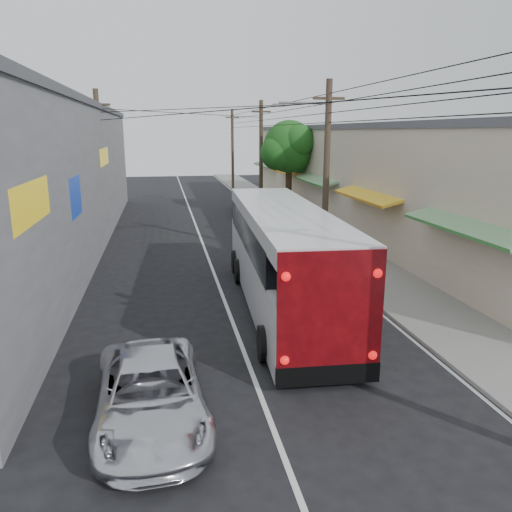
{
  "coord_description": "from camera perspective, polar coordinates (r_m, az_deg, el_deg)",
  "views": [
    {
      "loc": [
        -1.98,
        -8.39,
        5.83
      ],
      "look_at": [
        0.92,
        7.09,
        1.88
      ],
      "focal_mm": 35.0,
      "sensor_mm": 36.0,
      "label": 1
    }
  ],
  "objects": [
    {
      "name": "building_left",
      "position": [
        27.26,
        -24.66,
        8.22
      ],
      "size": [
        7.2,
        36.0,
        7.25
      ],
      "color": "gray",
      "rests_on": "ground"
    },
    {
      "name": "coach_bus",
      "position": [
        16.79,
        3.01,
        0.02
      ],
      "size": [
        3.24,
        11.92,
        3.4
      ],
      "rotation": [
        0.0,
        0.0,
        -0.06
      ],
      "color": "silver",
      "rests_on": "ground"
    },
    {
      "name": "utility_poles",
      "position": [
        29.21,
        -0.52,
        10.72
      ],
      "size": [
        11.8,
        45.28,
        8.0
      ],
      "color": "#473828",
      "rests_on": "ground"
    },
    {
      "name": "parked_suv",
      "position": [
        26.78,
        2.05,
        3.46
      ],
      "size": [
        3.09,
        6.45,
        1.81
      ],
      "primitive_type": "imported",
      "rotation": [
        0.0,
        0.0,
        0.09
      ],
      "color": "gray",
      "rests_on": "ground"
    },
    {
      "name": "sidewalk",
      "position": [
        30.18,
        5.93,
        2.96
      ],
      "size": [
        3.0,
        80.0,
        0.12
      ],
      "primitive_type": "cube",
      "color": "slate",
      "rests_on": "ground"
    },
    {
      "name": "parked_car_far",
      "position": [
        37.66,
        -1.0,
        6.28
      ],
      "size": [
        1.57,
        4.48,
        1.48
      ],
      "primitive_type": "imported",
      "rotation": [
        0.0,
        0.0,
        -0.0
      ],
      "color": "black",
      "rests_on": "ground"
    },
    {
      "name": "pedestrian_near",
      "position": [
        23.93,
        7.61,
        1.98
      ],
      "size": [
        0.59,
        0.42,
        1.5
      ],
      "primitive_type": "imported",
      "rotation": [
        0.0,
        0.0,
        3.27
      ],
      "color": "pink",
      "rests_on": "sidewalk"
    },
    {
      "name": "jeepney",
      "position": [
        10.72,
        -11.94,
        -15.1
      ],
      "size": [
        2.42,
        4.82,
        1.31
      ],
      "primitive_type": "imported",
      "rotation": [
        0.0,
        0.0,
        0.05
      ],
      "color": "silver",
      "rests_on": "ground"
    },
    {
      "name": "ground",
      "position": [
        10.4,
        2.36,
        -20.02
      ],
      "size": [
        120.0,
        120.0,
        0.0
      ],
      "primitive_type": "plane",
      "color": "black",
      "rests_on": "ground"
    },
    {
      "name": "building_right",
      "position": [
        33.14,
        12.64,
        9.09
      ],
      "size": [
        7.09,
        40.0,
        6.25
      ],
      "color": "beige",
      "rests_on": "ground"
    },
    {
      "name": "parked_car_mid",
      "position": [
        34.64,
        -0.88,
        5.66
      ],
      "size": [
        1.89,
        4.55,
        1.54
      ],
      "primitive_type": "imported",
      "rotation": [
        0.0,
        0.0,
        -0.01
      ],
      "color": "#232428",
      "rests_on": "ground"
    },
    {
      "name": "street_tree",
      "position": [
        35.54,
        3.92,
        12.16
      ],
      "size": [
        4.4,
        4.0,
        6.6
      ],
      "color": "#3F2B19",
      "rests_on": "ground"
    },
    {
      "name": "pedestrian_far",
      "position": [
        25.66,
        6.34,
        2.81
      ],
      "size": [
        0.82,
        0.69,
        1.48
      ],
      "primitive_type": "imported",
      "rotation": [
        0.0,
        0.0,
        2.94
      ],
      "color": "#7E8AB7",
      "rests_on": "sidewalk"
    }
  ]
}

